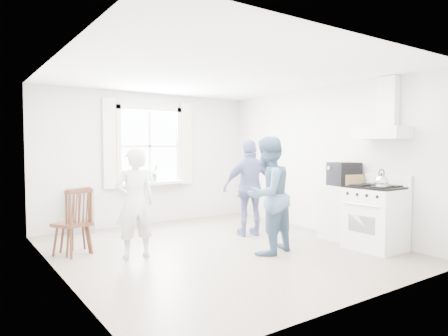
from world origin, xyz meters
The scene contains 15 objects.
room_shell centered at (0.00, 0.00, 1.30)m, with size 4.62×5.12×2.64m.
window_assembly centered at (0.00, 2.45, 1.46)m, with size 1.88×0.24×1.70m.
range_hood centered at (2.07, -1.35, 1.90)m, with size 0.45×0.76×0.94m.
shelf_unit centered at (-1.40, 2.33, 0.40)m, with size 0.40×0.30×0.80m, color gray.
gas_stove centered at (1.91, -1.35, 0.48)m, with size 0.68×0.76×1.12m.
kettle centered at (1.77, -1.53, 1.04)m, with size 0.19×0.19×0.27m.
low_cabinet centered at (1.98, -0.65, 0.45)m, with size 0.50×0.55×0.90m, color silver.
stereo_stack centered at (2.01, -0.68, 1.09)m, with size 0.50×0.46×0.38m.
cardboard_box centered at (2.01, -0.85, 1.00)m, with size 0.30×0.21×0.19m, color olive.
windsor_chair_a centered at (-1.85, 0.83, 0.59)m, with size 0.55×0.55×0.97m.
windsor_chair_b centered at (-1.82, 0.87, 0.58)m, with size 0.42×0.41×0.95m.
person_left centered at (-1.20, 0.29, 0.76)m, with size 0.56×0.56×1.52m, color silver.
person_mid centered at (0.44, -0.60, 0.84)m, with size 0.82×0.82×1.68m, color #496687.
person_right centered at (0.97, 0.45, 0.83)m, with size 0.97×0.97×1.66m, color navy.
potted_plant centered at (0.05, 2.36, 1.02)m, with size 0.18×0.18×0.33m, color #2E6937.
Camera 1 is at (-3.31, -4.91, 1.53)m, focal length 32.00 mm.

